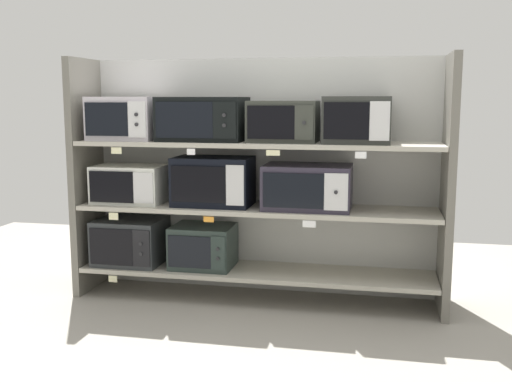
# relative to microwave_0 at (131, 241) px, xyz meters

# --- Properties ---
(ground) EXTENTS (6.41, 6.00, 0.02)m
(ground) POSITION_rel_microwave_0_xyz_m (0.91, -1.00, -0.38)
(ground) COLOR gray
(back_panel) EXTENTS (2.61, 0.04, 1.65)m
(back_panel) POSITION_rel_microwave_0_xyz_m (0.91, 0.25, 0.46)
(back_panel) COLOR #B2B2AD
(back_panel) RESTS_ON ground
(upright_left) EXTENTS (0.05, 0.46, 1.65)m
(upright_left) POSITION_rel_microwave_0_xyz_m (-0.32, 0.00, 0.46)
(upright_left) COLOR #68645B
(upright_left) RESTS_ON ground
(upright_right) EXTENTS (0.05, 0.46, 1.65)m
(upright_right) POSITION_rel_microwave_0_xyz_m (2.15, 0.00, 0.46)
(upright_right) COLOR #68645B
(upright_right) RESTS_ON ground
(shelf_0) EXTENTS (2.41, 0.46, 0.03)m
(shelf_0) POSITION_rel_microwave_0_xyz_m (0.91, 0.00, -0.17)
(shelf_0) COLOR #ADA899
(shelf_0) RESTS_ON ground
(microwave_0) EXTENTS (0.46, 0.41, 0.32)m
(microwave_0) POSITION_rel_microwave_0_xyz_m (0.00, 0.00, 0.00)
(microwave_0) COLOR #292D2F
(microwave_0) RESTS_ON shelf_0
(microwave_1) EXTENTS (0.42, 0.36, 0.29)m
(microwave_1) POSITION_rel_microwave_0_xyz_m (0.54, 0.00, -0.01)
(microwave_1) COLOR #27332E
(microwave_1) RESTS_ON shelf_0
(price_tag_0) EXTENTS (0.06, 0.00, 0.04)m
(price_tag_0) POSITION_rel_microwave_0_xyz_m (-0.04, -0.23, -0.22)
(price_tag_0) COLOR beige
(shelf_1) EXTENTS (2.41, 0.46, 0.03)m
(shelf_1) POSITION_rel_microwave_0_xyz_m (0.91, 0.00, 0.27)
(shelf_1) COLOR #ADA899
(microwave_2) EXTENTS (0.49, 0.34, 0.26)m
(microwave_2) POSITION_rel_microwave_0_xyz_m (0.01, -0.00, 0.41)
(microwave_2) COLOR silver
(microwave_2) RESTS_ON shelf_1
(microwave_3) EXTENTS (0.53, 0.34, 0.33)m
(microwave_3) POSITION_rel_microwave_0_xyz_m (0.62, 0.00, 0.45)
(microwave_3) COLOR black
(microwave_3) RESTS_ON shelf_1
(microwave_4) EXTENTS (0.57, 0.40, 0.29)m
(microwave_4) POSITION_rel_microwave_0_xyz_m (1.26, 0.00, 0.43)
(microwave_4) COLOR #2E2938
(microwave_4) RESTS_ON shelf_1
(price_tag_1) EXTENTS (0.07, 0.00, 0.05)m
(price_tag_1) POSITION_rel_microwave_0_xyz_m (-0.02, -0.23, 0.22)
(price_tag_1) COLOR beige
(price_tag_2) EXTENTS (0.07, 0.00, 0.04)m
(price_tag_2) POSITION_rel_microwave_0_xyz_m (0.65, -0.23, 0.23)
(price_tag_2) COLOR orange
(price_tag_3) EXTENTS (0.08, 0.00, 0.04)m
(price_tag_3) POSITION_rel_microwave_0_xyz_m (1.30, -0.23, 0.22)
(price_tag_3) COLOR white
(shelf_2) EXTENTS (2.41, 0.46, 0.03)m
(shelf_2) POSITION_rel_microwave_0_xyz_m (0.91, 0.00, 0.71)
(shelf_2) COLOR #ADA899
(microwave_5) EXTENTS (0.46, 0.39, 0.30)m
(microwave_5) POSITION_rel_microwave_0_xyz_m (-0.00, 0.00, 0.87)
(microwave_5) COLOR #BEB7BF
(microwave_5) RESTS_ON shelf_2
(microwave_6) EXTENTS (0.57, 0.39, 0.29)m
(microwave_6) POSITION_rel_microwave_0_xyz_m (0.55, 0.00, 0.87)
(microwave_6) COLOR black
(microwave_6) RESTS_ON shelf_2
(microwave_7) EXTENTS (0.45, 0.35, 0.27)m
(microwave_7) POSITION_rel_microwave_0_xyz_m (1.10, 0.00, 0.86)
(microwave_7) COLOR #32352E
(microwave_7) RESTS_ON shelf_2
(microwave_8) EXTENTS (0.42, 0.38, 0.30)m
(microwave_8) POSITION_rel_microwave_0_xyz_m (1.57, 0.00, 0.87)
(microwave_8) COLOR #2D2F2B
(microwave_8) RESTS_ON shelf_2
(price_tag_4) EXTENTS (0.07, 0.00, 0.04)m
(price_tag_4) POSITION_rel_microwave_0_xyz_m (0.02, -0.23, 0.66)
(price_tag_4) COLOR beige
(price_tag_5) EXTENTS (0.06, 0.00, 0.04)m
(price_tag_5) POSITION_rel_microwave_0_xyz_m (0.54, -0.23, 0.67)
(price_tag_5) COLOR white
(price_tag_6) EXTENTS (0.09, 0.00, 0.03)m
(price_tag_6) POSITION_rel_microwave_0_xyz_m (1.07, -0.23, 0.67)
(price_tag_6) COLOR beige
(price_tag_7) EXTENTS (0.07, 0.00, 0.04)m
(price_tag_7) POSITION_rel_microwave_0_xyz_m (1.61, -0.23, 0.66)
(price_tag_7) COLOR white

